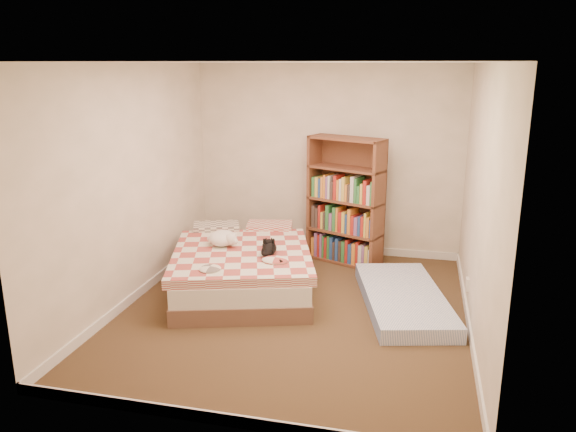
% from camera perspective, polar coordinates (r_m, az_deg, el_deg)
% --- Properties ---
extents(room, '(3.51, 4.01, 2.51)m').
position_cam_1_polar(room, '(5.54, 0.65, 1.74)').
color(room, '#43311C').
rests_on(room, ground).
extents(bed, '(1.95, 2.36, 0.54)m').
position_cam_1_polar(bed, '(6.47, -4.56, -5.08)').
color(bed, brown).
rests_on(bed, room).
extents(bookshelf, '(1.09, 0.68, 1.62)m').
position_cam_1_polar(bookshelf, '(7.21, 5.82, -0.17)').
color(bookshelf, brown).
rests_on(bookshelf, room).
extents(floor_mattress, '(1.19, 1.90, 0.16)m').
position_cam_1_polar(floor_mattress, '(6.13, 11.63, -8.24)').
color(floor_mattress, '#758EC4').
rests_on(floor_mattress, room).
extents(black_cat, '(0.25, 0.58, 0.13)m').
position_cam_1_polar(black_cat, '(6.09, -1.86, -3.36)').
color(black_cat, black).
rests_on(black_cat, bed).
extents(white_dog, '(0.41, 0.43, 0.17)m').
position_cam_1_polar(white_dog, '(6.41, -6.63, -2.26)').
color(white_dog, white).
rests_on(white_dog, bed).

